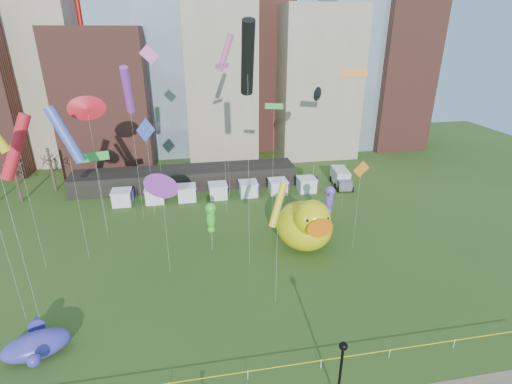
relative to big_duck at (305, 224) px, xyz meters
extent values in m
plane|color=#2B4A17|center=(-10.21, -18.29, -3.34)|extent=(160.00, 160.00, 0.00)
cube|color=gray|center=(-40.21, 43.71, 17.66)|extent=(14.00, 12.00, 42.00)
cube|color=brown|center=(-28.21, 37.71, 9.66)|extent=(16.00, 14.00, 26.00)
cube|color=#8C9EB2|center=(-16.21, 45.71, 24.16)|extent=(12.00, 12.00, 55.00)
cube|color=gray|center=(-6.21, 41.71, 13.66)|extent=(14.00, 14.00, 34.00)
cube|color=gray|center=(13.79, 39.71, 11.66)|extent=(16.00, 14.00, 30.00)
cube|color=#8C9EB2|center=(23.79, 43.71, 20.66)|extent=(14.00, 12.00, 48.00)
cube|color=brown|center=(33.79, 41.71, 14.66)|extent=(12.00, 12.00, 36.00)
cube|color=black|center=(-14.21, 23.71, -1.74)|extent=(38.00, 6.00, 3.20)
cube|color=white|center=(-24.21, 17.71, -2.24)|extent=(2.80, 2.80, 2.20)
cube|color=red|center=(-22.41, 17.71, -1.74)|extent=(0.08, 1.40, 1.60)
cube|color=white|center=(-19.21, 17.71, -2.24)|extent=(2.80, 2.80, 2.20)
cube|color=red|center=(-17.41, 17.71, -1.74)|extent=(0.08, 1.40, 1.60)
cube|color=white|center=(-14.21, 17.71, -2.24)|extent=(2.80, 2.80, 2.20)
cube|color=red|center=(-12.41, 17.71, -1.74)|extent=(0.08, 1.40, 1.60)
cube|color=white|center=(-9.21, 17.71, -2.24)|extent=(2.80, 2.80, 2.20)
cube|color=red|center=(-7.41, 17.71, -1.74)|extent=(0.08, 1.40, 1.60)
cube|color=white|center=(-4.21, 17.71, -2.24)|extent=(2.80, 2.80, 2.20)
cube|color=red|center=(-2.41, 17.71, -1.74)|extent=(0.08, 1.40, 1.60)
cube|color=white|center=(0.79, 17.71, -2.24)|extent=(2.80, 2.80, 2.20)
cube|color=red|center=(2.59, 17.71, -1.74)|extent=(0.08, 1.40, 1.60)
cube|color=white|center=(5.79, 17.71, -2.24)|extent=(2.80, 2.80, 2.20)
cube|color=red|center=(7.59, 17.71, -1.74)|extent=(0.08, 1.40, 1.60)
cylinder|color=#382B21|center=(-40.21, 21.71, 0.66)|extent=(0.44, 0.44, 8.00)
cylinder|color=#382B21|center=(-36.21, 25.71, 0.41)|extent=(0.44, 0.44, 7.50)
cylinder|color=white|center=(-10.21, -18.29, -2.89)|extent=(0.06, 0.06, 0.90)
cylinder|color=white|center=(-4.21, -18.29, -2.89)|extent=(0.06, 0.06, 0.90)
cylinder|color=white|center=(1.79, -18.29, -2.89)|extent=(0.06, 0.06, 0.90)
cylinder|color=white|center=(7.79, -18.29, -2.89)|extent=(0.06, 0.06, 0.90)
cube|color=#FFF00D|center=(-10.21, -18.29, -2.54)|extent=(50.00, 0.02, 0.07)
ellipsoid|color=yellow|center=(-0.03, 0.56, -0.49)|extent=(7.35, 8.48, 5.70)
ellipsoid|color=yellow|center=(-0.21, 3.70, -0.64)|extent=(1.97, 1.57, 2.31)
sphere|color=yellow|center=(0.11, -1.99, 1.80)|extent=(4.52, 4.52, 4.28)
cone|color=orange|center=(0.22, -3.81, 1.65)|extent=(2.46, 2.06, 2.36)
sphere|color=white|center=(-1.00, -3.23, 2.37)|extent=(0.77, 0.77, 0.77)
sphere|color=white|center=(1.36, -3.10, 2.37)|extent=(0.77, 0.77, 0.77)
sphere|color=black|center=(-0.97, -3.60, 2.37)|extent=(0.39, 0.39, 0.39)
sphere|color=black|center=(1.38, -3.46, 2.37)|extent=(0.39, 0.39, 0.39)
ellipsoid|color=white|center=(1.27, 7.13, -1.97)|extent=(4.56, 4.87, 2.74)
ellipsoid|color=white|center=(0.69, 8.53, -2.04)|extent=(1.11, 1.00, 1.11)
sphere|color=white|center=(1.74, 6.00, -0.87)|extent=(2.69, 2.69, 2.06)
cone|color=orange|center=(2.08, 5.19, -0.94)|extent=(1.40, 1.29, 1.13)
sphere|color=white|center=(1.43, 5.26, -0.59)|extent=(0.37, 0.37, 0.37)
sphere|color=white|center=(2.48, 5.69, -0.59)|extent=(0.37, 0.37, 0.37)
sphere|color=black|center=(1.50, 5.09, -0.59)|extent=(0.19, 0.19, 0.19)
sphere|color=black|center=(2.55, 5.53, -0.59)|extent=(0.19, 0.19, 0.19)
cylinder|color=silver|center=(-11.43, 1.70, -1.19)|extent=(0.03, 0.03, 4.31)
ellipsoid|color=green|center=(-11.43, 1.70, 0.96)|extent=(1.16, 1.00, 2.65)
sphere|color=green|center=(-11.43, 1.55, 2.38)|extent=(1.54, 1.54, 1.35)
cone|color=green|center=(-11.43, 0.94, 2.31)|extent=(0.59, 0.91, 0.47)
sphere|color=green|center=(-11.43, 1.75, -0.56)|extent=(0.95, 0.95, 0.95)
cylinder|color=silver|center=(4.83, 4.82, -1.36)|extent=(0.03, 0.03, 3.98)
ellipsoid|color=#5E40C0|center=(4.83, 4.82, 0.63)|extent=(1.23, 1.09, 2.67)
sphere|color=#5E40C0|center=(4.83, 4.67, 2.06)|extent=(1.66, 1.66, 1.36)
cone|color=#5E40C0|center=(4.83, 4.06, 2.00)|extent=(0.67, 0.94, 0.48)
sphere|color=#5E40C0|center=(4.83, 4.87, -0.90)|extent=(0.95, 0.95, 0.95)
ellipsoid|color=#563CA4|center=(-27.16, -12.65, -2.31)|extent=(5.95, 4.29, 2.06)
cone|color=#563CA4|center=(-27.98, -9.89, -2.01)|extent=(1.85, 1.99, 1.44)
sphere|color=#563CA4|center=(-26.39, -15.22, -1.49)|extent=(1.03, 1.03, 1.03)
cylinder|color=black|center=(-4.07, -21.49, -0.71)|extent=(0.20, 0.20, 5.22)
sphere|color=black|center=(-4.07, -21.49, 2.06)|extent=(0.61, 0.61, 0.61)
cone|color=black|center=(-4.07, -21.49, 2.38)|extent=(0.22, 0.22, 0.27)
cube|color=silver|center=(12.59, 19.78, -1.81)|extent=(2.98, 5.21, 2.48)
cube|color=#595960|center=(12.19, 16.63, -2.30)|extent=(2.49, 2.06, 1.59)
cylinder|color=black|center=(11.14, 18.16, -2.90)|extent=(0.36, 0.92, 0.89)
cylinder|color=black|center=(13.60, 17.85, -2.90)|extent=(0.36, 0.92, 0.89)
cylinder|color=black|center=(11.56, 21.51, -2.90)|extent=(0.36, 0.92, 0.89)
cylinder|color=black|center=(14.02, 21.19, -2.90)|extent=(0.36, 0.92, 0.89)
cylinder|color=silver|center=(-29.87, -7.68, 5.59)|extent=(0.02, 0.02, 17.87)
cylinder|color=silver|center=(-7.59, 15.47, 7.88)|extent=(0.02, 0.02, 22.46)
cylinder|color=pink|center=(-7.59, 15.47, 19.11)|extent=(2.62, 2.81, 5.07)
cylinder|color=silver|center=(-7.44, -2.48, 8.07)|extent=(0.02, 0.02, 22.82)
cylinder|color=black|center=(-7.44, -2.48, 19.48)|extent=(1.57, 4.29, 7.16)
cylinder|color=silver|center=(-24.81, 7.23, 2.22)|extent=(0.02, 0.02, 11.14)
cube|color=green|center=(-24.81, 7.23, 7.79)|extent=(3.40, 1.45, 1.04)
cylinder|color=silver|center=(-27.67, -9.88, 6.17)|extent=(0.02, 0.02, 19.02)
cylinder|color=silver|center=(-18.95, 12.09, 3.16)|extent=(0.02, 0.02, 13.00)
cube|color=blue|center=(-18.95, 12.09, 9.66)|extent=(2.68, 2.03, 3.33)
cylinder|color=silver|center=(9.17, 10.38, 6.66)|extent=(0.02, 0.02, 20.00)
cube|color=orange|center=(9.17, 10.38, 16.66)|extent=(3.53, 1.27, 1.07)
cylinder|color=silver|center=(-20.65, 12.50, 5.76)|extent=(0.02, 0.02, 18.20)
cylinder|color=purple|center=(-20.65, 12.50, 14.86)|extent=(1.21, 3.73, 6.29)
cylinder|color=silver|center=(-25.15, 9.18, 4.97)|extent=(0.02, 0.02, 16.63)
cone|color=red|center=(-25.15, 9.18, 13.29)|extent=(2.95, 1.14, 2.95)
cylinder|color=silver|center=(-17.66, 14.46, 7.84)|extent=(0.02, 0.02, 22.37)
cube|color=pink|center=(-17.66, 14.46, 19.02)|extent=(2.55, 0.10, 2.55)
cylinder|color=silver|center=(4.93, 12.21, 5.18)|extent=(0.02, 0.02, 17.05)
cone|color=black|center=(4.93, 12.21, 13.71)|extent=(1.47, 1.63, 1.95)
cylinder|color=silver|center=(-2.60, 6.98, 4.93)|extent=(0.02, 0.02, 16.54)
cube|color=green|center=(-2.60, 6.98, 13.19)|extent=(2.27, 1.11, 0.71)
cylinder|color=silver|center=(-5.94, -9.61, 2.05)|extent=(0.02, 0.02, 10.79)
cylinder|color=yellow|center=(-5.94, -9.61, 7.45)|extent=(2.22, 2.04, 3.99)
cylinder|color=silver|center=(-26.15, 2.29, 4.22)|extent=(0.02, 0.02, 15.12)
cylinder|color=blue|center=(-26.15, 2.29, 11.78)|extent=(3.75, 2.37, 6.18)
cylinder|color=silver|center=(5.99, -1.12, 1.89)|extent=(0.02, 0.02, 10.47)
cube|color=orange|center=(5.99, -1.12, 7.13)|extent=(1.98, 0.05, 1.97)
cylinder|color=silver|center=(-16.49, -2.51, 1.98)|extent=(0.02, 0.02, 10.65)
cone|color=purple|center=(-16.49, -2.51, 7.31)|extent=(2.55, 1.54, 2.70)
cylinder|color=silver|center=(-30.69, 1.26, 3.85)|extent=(0.02, 0.02, 14.38)
cylinder|color=red|center=(-30.69, 1.26, 11.04)|extent=(4.10, 2.83, 6.81)
cylinder|color=silver|center=(-8.51, 11.49, 7.20)|extent=(0.02, 0.02, 21.09)
cube|color=pink|center=(-8.51, 11.49, 17.74)|extent=(2.01, 1.53, 0.69)
camera|label=1|loc=(-13.60, -40.16, 21.98)|focal=27.00mm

